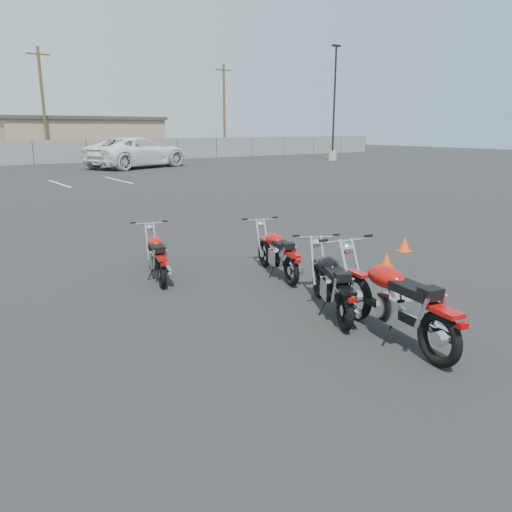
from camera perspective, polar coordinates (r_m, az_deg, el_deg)
ground at (r=7.72m, az=1.36°, el=-5.80°), size 120.00×120.00×0.00m
motorcycle_front_red at (r=9.24m, az=-11.24°, el=-0.00°), size 0.91×1.83×0.90m
motorcycle_second_black at (r=7.43m, az=8.68°, el=-3.12°), size 1.31×1.94×0.99m
motorcycle_third_red at (r=9.20m, az=2.50°, el=0.34°), size 0.93×1.92×0.95m
motorcycle_rear_red at (r=6.62m, az=15.64°, el=-5.04°), size 0.96×2.34×1.15m
training_cone_near at (r=10.27m, az=14.70°, el=-0.36°), size 0.22×0.22×0.27m
training_cone_extra at (r=11.59m, az=16.61°, el=1.33°), size 0.28×0.28×0.33m
light_pole_east at (r=43.56m, az=8.81°, el=13.79°), size 0.80×0.70×9.17m
tan_building_east at (r=51.84m, az=-19.69°, el=12.71°), size 14.40×9.40×3.70m
utility_pole_c at (r=46.03m, az=-23.16°, el=15.82°), size 1.80×0.24×9.00m
utility_pole_d at (r=53.90m, az=-3.66°, el=16.53°), size 1.80×0.24×9.00m
white_van at (r=36.15m, az=-13.43°, el=12.39°), size 6.18×9.24×3.26m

